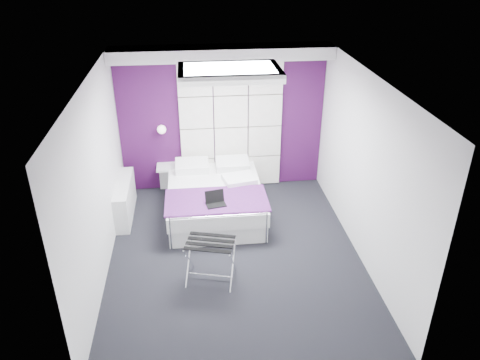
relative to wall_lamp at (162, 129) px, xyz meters
The scene contains 15 objects.
floor 2.61m from the wall_lamp, 62.99° to the right, with size 4.40×4.40×0.00m, color black.
ceiling 2.69m from the wall_lamp, 62.99° to the right, with size 4.40×4.40×0.00m, color white.
wall_back 1.06m from the wall_lamp, ahead, with size 3.60×3.60×0.00m, color silver.
wall_left 2.19m from the wall_lamp, 110.01° to the right, with size 4.40×4.40×0.00m, color silver.
wall_right 3.52m from the wall_lamp, 35.86° to the right, with size 4.40×4.40×0.00m, color silver.
accent_wall 1.06m from the wall_lamp, ahead, with size 3.58×0.02×2.58m, color #3A0E3C.
soffit 1.66m from the wall_lamp, ahead, with size 3.58×0.50×0.20m, color white.
headboard 1.20m from the wall_lamp, ahead, with size 1.80×0.08×2.30m, color silver, non-canonical shape.
skylight 2.24m from the wall_lamp, 54.28° to the right, with size 1.36×0.86×0.12m, color white, non-canonical shape.
wall_lamp is the anchor object (origin of this frame).
radiator 1.35m from the wall_lamp, 130.10° to the right, with size 0.22×1.20×0.60m, color white.
bed 1.53m from the wall_lamp, 46.22° to the right, with size 1.58×1.90×0.67m.
nightstand 0.72m from the wall_lamp, 30.67° to the right, with size 0.41×0.32×0.05m, color white.
luggage_rack 2.81m from the wall_lamp, 75.25° to the right, with size 0.62×0.46×0.61m.
laptop 1.80m from the wall_lamp, 60.86° to the right, with size 0.29×0.21×0.21m.
Camera 1 is at (-0.53, -5.54, 4.14)m, focal length 35.00 mm.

